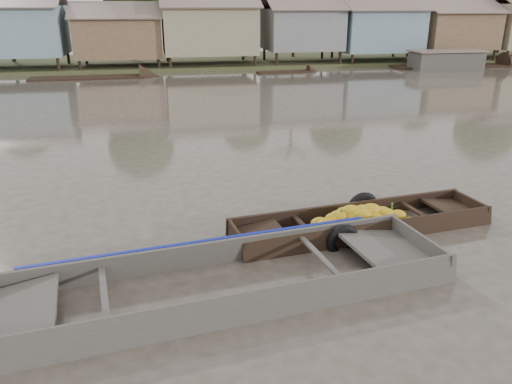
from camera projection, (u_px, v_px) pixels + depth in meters
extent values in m
plane|color=#453F35|center=(259.00, 251.00, 9.40)|extent=(120.00, 120.00, 0.00)
cube|color=#384723|center=(173.00, 63.00, 39.65)|extent=(120.00, 12.00, 0.50)
cube|color=gray|center=(16.00, 31.00, 33.51)|extent=(6.20, 5.20, 3.20)
cube|color=brown|center=(119.00, 37.00, 34.95)|extent=(5.80, 4.60, 2.70)
cube|color=brown|center=(116.00, 10.00, 33.17)|extent=(6.20, 2.67, 1.14)
cube|color=brown|center=(118.00, 10.00, 35.45)|extent=(6.20, 2.67, 1.14)
cube|color=gray|center=(208.00, 30.00, 35.98)|extent=(6.50, 5.30, 3.30)
cube|color=slate|center=(302.00, 29.00, 37.32)|extent=(5.40, 4.70, 2.90)
cube|color=brown|center=(308.00, 2.00, 35.48)|extent=(5.80, 2.73, 1.17)
cube|color=brown|center=(298.00, 2.00, 37.81)|extent=(5.80, 2.73, 1.17)
cube|color=gray|center=(376.00, 30.00, 38.48)|extent=(6.00, 5.00, 3.10)
cube|color=brown|center=(386.00, 2.00, 36.54)|extent=(6.40, 2.90, 1.24)
cube|color=brown|center=(371.00, 2.00, 39.02)|extent=(6.40, 2.90, 1.24)
cube|color=brown|center=(452.00, 30.00, 39.73)|extent=(5.70, 4.90, 2.80)
cube|color=brown|center=(465.00, 5.00, 37.86)|extent=(6.10, 2.85, 1.21)
cube|color=brown|center=(446.00, 5.00, 40.29)|extent=(6.10, 2.85, 1.21)
cylinder|color=#473323|center=(9.00, 31.00, 37.43)|extent=(0.28, 0.28, 4.90)
cylinder|color=#473323|center=(131.00, 21.00, 37.97)|extent=(0.28, 0.28, 6.30)
cylinder|color=#473323|center=(245.00, 27.00, 40.77)|extent=(0.28, 0.28, 5.25)
cylinder|color=#473323|center=(342.00, 24.00, 41.30)|extent=(0.28, 0.28, 5.60)
cylinder|color=#473323|center=(423.00, 30.00, 43.91)|extent=(0.28, 0.28, 4.55)
cylinder|color=#473323|center=(503.00, 17.00, 43.95)|extent=(0.28, 0.28, 6.65)
cylinder|color=#473323|center=(294.00, 9.00, 40.58)|extent=(0.24, 0.24, 8.00)
cube|color=black|center=(361.00, 233.00, 10.34)|extent=(5.44, 1.63, 0.08)
cube|color=black|center=(348.00, 213.00, 10.78)|extent=(5.46, 0.77, 0.51)
cube|color=black|center=(377.00, 235.00, 9.74)|extent=(5.46, 0.77, 0.51)
cube|color=black|center=(469.00, 208.00, 11.05)|extent=(0.20, 1.19, 0.48)
cube|color=black|center=(452.00, 208.00, 10.89)|extent=(1.04, 1.13, 0.19)
cube|color=black|center=(237.00, 241.00, 9.48)|extent=(0.20, 1.19, 0.48)
cube|color=black|center=(260.00, 235.00, 9.59)|extent=(1.04, 1.13, 0.19)
cube|color=black|center=(305.00, 227.00, 9.85)|extent=(0.23, 1.15, 0.05)
cube|color=black|center=(416.00, 211.00, 10.60)|extent=(0.23, 1.15, 0.05)
ellipsoid|color=gold|center=(351.00, 213.00, 10.33)|extent=(0.42, 0.31, 0.24)
ellipsoid|color=gold|center=(339.00, 216.00, 10.10)|extent=(0.47, 0.35, 0.27)
ellipsoid|color=gold|center=(323.00, 229.00, 9.95)|extent=(0.36, 0.27, 0.21)
ellipsoid|color=gold|center=(344.00, 212.00, 10.37)|extent=(0.37, 0.28, 0.21)
ellipsoid|color=gold|center=(379.00, 213.00, 10.24)|extent=(0.43, 0.32, 0.25)
ellipsoid|color=gold|center=(386.00, 213.00, 10.17)|extent=(0.37, 0.28, 0.21)
ellipsoid|color=gold|center=(370.00, 210.00, 10.18)|extent=(0.48, 0.36, 0.28)
ellipsoid|color=gold|center=(354.00, 223.00, 9.88)|extent=(0.36, 0.27, 0.21)
ellipsoid|color=gold|center=(335.00, 227.00, 9.85)|extent=(0.47, 0.35, 0.27)
ellipsoid|color=gold|center=(397.00, 216.00, 10.31)|extent=(0.43, 0.32, 0.25)
ellipsoid|color=gold|center=(374.00, 226.00, 9.98)|extent=(0.38, 0.28, 0.22)
ellipsoid|color=gold|center=(350.00, 214.00, 10.39)|extent=(0.38, 0.29, 0.22)
ellipsoid|color=gold|center=(382.00, 212.00, 10.66)|extent=(0.41, 0.31, 0.23)
ellipsoid|color=gold|center=(320.00, 223.00, 10.08)|extent=(0.43, 0.32, 0.25)
ellipsoid|color=gold|center=(357.00, 213.00, 10.29)|extent=(0.45, 0.33, 0.26)
ellipsoid|color=gold|center=(334.00, 218.00, 10.07)|extent=(0.40, 0.30, 0.23)
ellipsoid|color=gold|center=(366.00, 211.00, 10.64)|extent=(0.39, 0.29, 0.22)
ellipsoid|color=gold|center=(339.00, 227.00, 9.87)|extent=(0.42, 0.31, 0.24)
ellipsoid|color=gold|center=(338.00, 231.00, 9.79)|extent=(0.46, 0.35, 0.27)
ellipsoid|color=gold|center=(374.00, 218.00, 10.10)|extent=(0.41, 0.31, 0.23)
ellipsoid|color=gold|center=(351.00, 211.00, 10.13)|extent=(0.45, 0.33, 0.26)
ellipsoid|color=gold|center=(362.00, 215.00, 10.01)|extent=(0.45, 0.33, 0.26)
ellipsoid|color=gold|center=(350.00, 214.00, 10.24)|extent=(0.41, 0.31, 0.24)
ellipsoid|color=gold|center=(327.00, 225.00, 9.96)|extent=(0.47, 0.35, 0.27)
ellipsoid|color=gold|center=(410.00, 222.00, 10.22)|extent=(0.39, 0.29, 0.22)
ellipsoid|color=gold|center=(355.00, 217.00, 10.06)|extent=(0.44, 0.33, 0.25)
ellipsoid|color=gold|center=(362.00, 210.00, 10.25)|extent=(0.36, 0.27, 0.21)
ellipsoid|color=gold|center=(340.00, 231.00, 9.81)|extent=(0.46, 0.34, 0.26)
cylinder|color=#3F6626|center=(342.00, 214.00, 10.02)|extent=(0.04, 0.04, 0.17)
cylinder|color=#3F6626|center=(371.00, 210.00, 10.22)|extent=(0.04, 0.04, 0.17)
cylinder|color=#3F6626|center=(392.00, 207.00, 10.36)|extent=(0.04, 0.04, 0.17)
torus|color=black|center=(363.00, 209.00, 10.96)|extent=(0.78, 0.26, 0.76)
torus|color=black|center=(343.00, 241.00, 9.44)|extent=(0.70, 0.25, 0.69)
cube|color=#423C37|center=(221.00, 296.00, 8.08)|extent=(7.61, 2.53, 0.08)
cube|color=#423C37|center=(207.00, 257.00, 8.80)|extent=(7.59, 1.12, 0.61)
cube|color=#423C37|center=(237.00, 313.00, 7.18)|extent=(7.59, 1.12, 0.61)
cube|color=#423C37|center=(418.00, 248.00, 9.12)|extent=(0.29, 1.86, 0.58)
cube|color=#423C37|center=(387.00, 249.00, 8.90)|extent=(1.49, 1.76, 0.24)
cube|color=#423C37|center=(9.00, 314.00, 7.03)|extent=(1.49, 1.76, 0.24)
cube|color=#423C37|center=(104.00, 295.00, 7.41)|extent=(0.32, 1.79, 0.05)
cube|color=#423C37|center=(322.00, 258.00, 8.49)|extent=(0.32, 1.79, 0.05)
cube|color=#665E54|center=(221.00, 294.00, 8.07)|extent=(5.82, 2.16, 0.02)
cube|color=#0F1B96|center=(206.00, 243.00, 8.77)|extent=(6.13, 0.86, 0.15)
torus|color=olive|center=(327.00, 283.00, 8.32)|extent=(0.43, 0.43, 0.06)
torus|color=olive|center=(327.00, 281.00, 8.31)|extent=(0.34, 0.34, 0.06)
cube|color=black|center=(284.00, 74.00, 33.88)|extent=(3.81, 1.10, 0.35)
cube|color=black|center=(451.00, 68.00, 36.92)|extent=(9.08, 2.40, 0.35)
cube|color=black|center=(88.00, 80.00, 31.17)|extent=(6.94, 1.62, 0.35)
cube|color=black|center=(446.00, 61.00, 35.71)|extent=(5.00, 2.00, 1.20)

